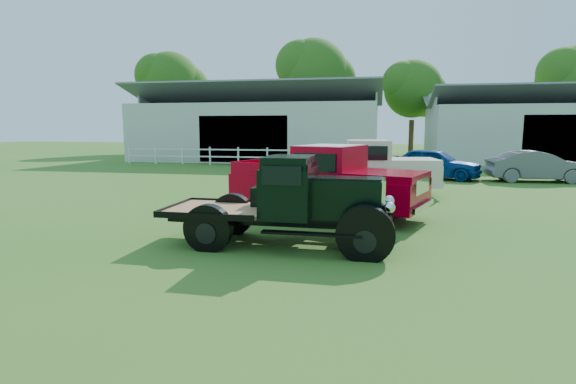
% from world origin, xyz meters
% --- Properties ---
extents(ground, '(120.00, 120.00, 0.00)m').
position_xyz_m(ground, '(0.00, 0.00, 0.00)').
color(ground, '#326C1F').
extents(shed_left, '(18.80, 10.20, 5.60)m').
position_xyz_m(shed_left, '(-7.00, 26.00, 2.80)').
color(shed_left, '#ABABAB').
rests_on(shed_left, ground).
extents(shed_right, '(16.80, 9.20, 5.20)m').
position_xyz_m(shed_right, '(14.00, 27.00, 2.60)').
color(shed_right, '#ABABAB').
rests_on(shed_right, ground).
extents(fence_rail, '(14.20, 0.16, 1.20)m').
position_xyz_m(fence_rail, '(-8.00, 20.00, 0.60)').
color(fence_rail, white).
rests_on(fence_rail, ground).
extents(tree_a, '(6.30, 6.30, 10.50)m').
position_xyz_m(tree_a, '(-18.00, 33.00, 5.25)').
color(tree_a, '#325A17').
rests_on(tree_a, ground).
extents(tree_b, '(6.90, 6.90, 11.50)m').
position_xyz_m(tree_b, '(-4.00, 34.00, 5.75)').
color(tree_b, '#325A17').
rests_on(tree_b, ground).
extents(tree_c, '(5.40, 5.40, 9.00)m').
position_xyz_m(tree_c, '(5.00, 33.00, 4.50)').
color(tree_c, '#325A17').
rests_on(tree_c, ground).
extents(tree_d, '(6.00, 6.00, 10.00)m').
position_xyz_m(tree_d, '(18.00, 34.00, 5.00)').
color(tree_d, '#325A17').
rests_on(tree_d, ground).
extents(vintage_flatbed, '(4.87, 1.97, 1.92)m').
position_xyz_m(vintage_flatbed, '(0.29, 0.45, 0.96)').
color(vintage_flatbed, black).
rests_on(vintage_flatbed, ground).
extents(red_pickup, '(6.01, 3.89, 2.05)m').
position_xyz_m(red_pickup, '(0.77, 3.88, 1.02)').
color(red_pickup, '#B40018').
rests_on(red_pickup, ground).
extents(white_pickup, '(5.68, 2.79, 2.01)m').
position_xyz_m(white_pickup, '(1.71, 8.19, 1.00)').
color(white_pickup, beige).
rests_on(white_pickup, ground).
extents(misc_car_blue, '(4.79, 3.14, 1.52)m').
position_xyz_m(misc_car_blue, '(4.88, 14.22, 0.76)').
color(misc_car_blue, navy).
rests_on(misc_car_blue, ground).
extents(misc_car_grey, '(4.40, 1.72, 1.43)m').
position_xyz_m(misc_car_grey, '(9.44, 13.88, 0.71)').
color(misc_car_grey, '#56565A').
rests_on(misc_car_grey, ground).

